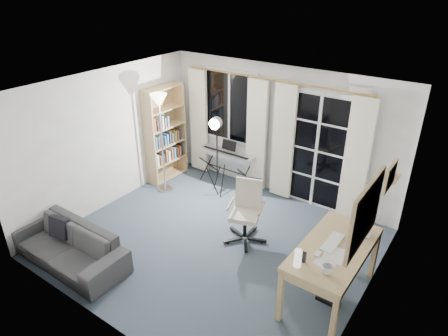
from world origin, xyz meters
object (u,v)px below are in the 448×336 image
Objects in this scene: bookshelf at (163,136)px; keyboard_piano at (226,155)px; sofa at (66,240)px; monitor at (366,214)px; studio_light at (216,133)px; office_chair at (247,205)px; torchiere_lamp at (160,114)px; desk at (334,253)px; mug at (327,268)px.

bookshelf reaches higher than keyboard_piano.
bookshelf reaches higher than sofa.
monitor is at bearing 28.74° from sofa.
office_chair is at bearing -45.55° from studio_light.
studio_light is at bearing 77.47° from sofa.
desk is at bearing -13.50° from torchiere_lamp.
office_chair is 1.97m from mug.
keyboard_piano is 0.73× the size of studio_light.
torchiere_lamp is 2.31m from office_chair.
studio_light is at bearing 127.67° from office_chair.
desk is (2.72, -1.28, -0.56)m from studio_light.
mug is at bearing -77.81° from desk.
mug is at bearing -37.37° from keyboard_piano.
torchiere_lamp is 1.65× the size of keyboard_piano.
monitor is at bearing -27.70° from studio_light.
bookshelf is 1.00× the size of sofa.
office_chair is 2.67m from sofa.
monitor is at bearing -9.37° from bookshelf.
office_chair reaches higher than mug.
keyboard_piano is at bearing 81.12° from sofa.
desk is at bearing -31.61° from keyboard_piano.
desk is (4.00, -1.30, -0.20)m from bookshelf.
keyboard_piano is (1.18, 0.46, -0.26)m from bookshelf.
keyboard_piano is 2.00× the size of monitor.
office_chair is 1.84m from monitor.
bookshelf is 4.29m from monitor.
monitor reaches higher than sofa.
office_chair is 7.51× the size of mug.
monitor is 0.98m from mug.
torchiere_lamp is (0.36, -0.42, 0.63)m from bookshelf.
monitor is 4.09m from sofa.
torchiere_lamp is at bearing 151.62° from office_chair.
keyboard_piano is 0.77× the size of desk.
torchiere_lamp reaches higher than studio_light.
mug is at bearing -21.62° from bookshelf.
bookshelf reaches higher than mug.
bookshelf is 3.28× the size of monitor.
bookshelf reaches higher than monitor.
keyboard_piano is at bearing 91.06° from studio_light.
office_chair reaches higher than desk.
torchiere_lamp is at bearing 174.58° from monitor.
sofa is at bearing -155.10° from desk.
desk is 11.47× the size of mug.
sofa is (-3.43, -0.99, -0.49)m from mug.
monitor is (3.84, -0.42, -0.42)m from torchiere_lamp.
torchiere_lamp is 1.04m from studio_light.
studio_light is 2.97m from sofa.
studio_light is 0.84× the size of sofa.
office_chair is at bearing 48.52° from sofa.
bookshelf is 2.91m from sofa.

